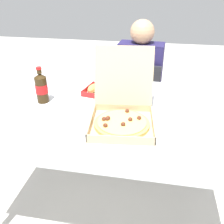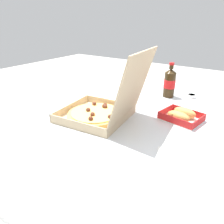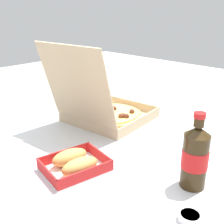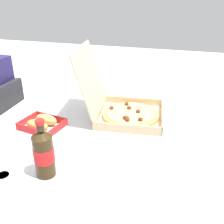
# 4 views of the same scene
# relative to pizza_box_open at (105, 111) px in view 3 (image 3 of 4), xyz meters

# --- Properties ---
(dining_table) EXTENTS (1.45, 1.01, 0.75)m
(dining_table) POSITION_rel_pizza_box_open_xyz_m (-0.10, 0.12, -0.12)
(dining_table) COLOR silver
(dining_table) RESTS_ON ground_plane
(pizza_box_open) EXTENTS (0.37, 0.45, 0.36)m
(pizza_box_open) POSITION_rel_pizza_box_open_xyz_m (0.00, 0.00, 0.00)
(pizza_box_open) COLOR tan
(pizza_box_open) RESTS_ON dining_table
(bread_side_box) EXTENTS (0.18, 0.21, 0.06)m
(bread_side_box) POSITION_rel_pizza_box_open_xyz_m (-0.22, 0.35, -0.02)
(bread_side_box) COLOR white
(bread_side_box) RESTS_ON dining_table
(cola_bottle) EXTENTS (0.07, 0.07, 0.22)m
(cola_bottle) POSITION_rel_pizza_box_open_xyz_m (-0.52, 0.17, 0.05)
(cola_bottle) COLOR #33230F
(cola_bottle) RESTS_ON dining_table
(dipping_sauce_cup) EXTENTS (0.06, 0.06, 0.02)m
(dipping_sauce_cup) POSITION_rel_pizza_box_open_xyz_m (-0.59, 0.30, -0.04)
(dipping_sauce_cup) COLOR white
(dipping_sauce_cup) RESTS_ON dining_table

